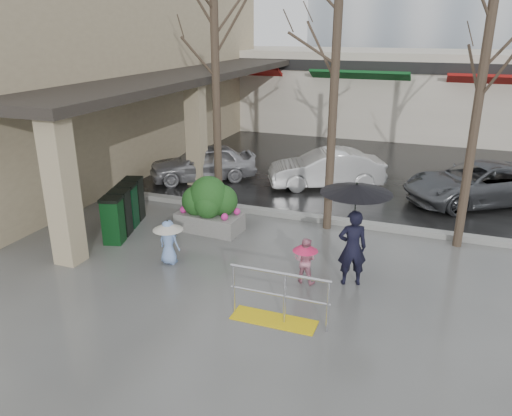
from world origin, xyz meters
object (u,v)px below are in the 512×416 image
Objects in this scene: tree_midwest at (338,22)px; car_a at (203,163)px; tree_mideast at (488,40)px; news_boxes at (124,209)px; woman at (354,219)px; car_b at (326,169)px; car_c at (478,183)px; child_pink at (305,257)px; planter at (209,205)px; tree_west at (214,29)px; child_blue at (168,237)px; handrail at (277,303)px.

tree_midwest reaches higher than car_a.
news_boxes is at bearing -166.26° from tree_mideast.
tree_mideast is 4.94m from woman.
car_b is 4.73m from car_c.
tree_mideast reaches higher than child_pink.
planter is 0.48× the size of car_a.
tree_west is 1.05× the size of tree_mideast.
planter is 2.27m from news_boxes.
tree_midwest is 6.39m from child_blue.
news_boxes reaches higher than child_pink.
child_blue is (-4.08, -0.49, -0.81)m from woman.
tree_midwest is (3.20, 0.00, 0.15)m from tree_west.
tree_midwest is at bearing 91.91° from handrail.
handrail is at bearing -123.19° from tree_mideast.
tree_west is 3.20m from tree_midwest.
child_blue is 2.49m from news_boxes.
tree_mideast is at bearing -129.31° from child_pink.
car_b is at bearing -100.22° from child_blue.
planter is (-3.05, 3.54, 0.34)m from handrail.
tree_mideast is at bearing 56.81° from handrail.
child_pink is at bearing -16.40° from car_b.
child_pink is 6.86m from car_b.
child_pink is 0.27× the size of car_a.
handrail is at bearing -55.01° from tree_west.
tree_midwest is 3.19× the size of news_boxes.
handrail is 1.07× the size of planter.
tree_west is 5.63m from car_a.
planter is (-4.05, 1.62, -0.74)m from woman.
news_boxes is at bearing 151.94° from handrail.
car_c is (7.05, 3.62, -4.45)m from tree_west.
child_blue reaches higher than handrail.
woman is (4.36, -2.88, -3.63)m from tree_west.
handrail is at bearing 161.04° from child_blue.
child_pink is 0.22× the size of car_c.
tree_midwest is at bearing 26.01° from car_a.
woman is 4.42m from planter.
car_a reaches higher than handrail.
news_boxes is (-1.82, -2.04, -4.48)m from tree_west.
child_pink is 3.65m from planter.
handrail is 9.20m from car_c.
news_boxes is 7.01m from car_b.
woman reaches higher than planter.
tree_midwest is at bearing 0.00° from tree_west.
child_pink is at bearing -61.42° from car_c.
car_b is at bearing -93.38° from woman.
tree_west is at bearing -79.18° from child_blue.
tree_west is 1.50× the size of car_c.
handrail is at bearing 41.72° from woman.
child_pink is 8.06m from car_a.
woman is 0.50× the size of car_c.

